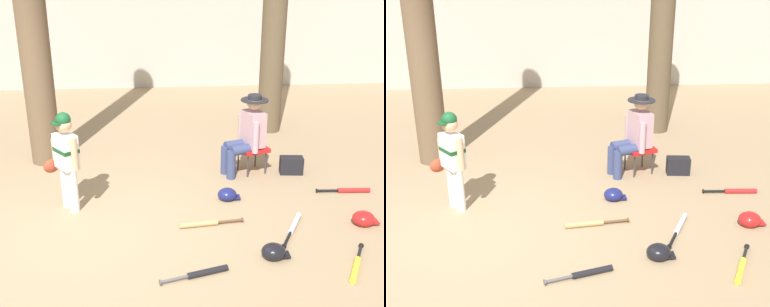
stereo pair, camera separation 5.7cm
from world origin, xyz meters
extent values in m
plane|color=#937A5B|center=(0.00, 0.00, 0.00)|extent=(60.00, 60.00, 0.00)
cube|color=#ADA89E|center=(0.00, 7.11, 1.23)|extent=(18.00, 0.36, 2.47)
cone|color=brown|center=(-0.87, 2.37, 0.00)|extent=(0.71, 0.71, 0.27)
cylinder|color=brown|center=(2.98, 3.58, 2.25)|extent=(0.42, 0.42, 4.49)
cone|color=brown|center=(2.98, 3.58, 0.00)|extent=(0.59, 0.59, 0.25)
cylinder|color=white|center=(-0.19, 0.64, 0.29)|extent=(0.12, 0.12, 0.58)
cylinder|color=white|center=(-0.31, 0.78, 0.29)|extent=(0.12, 0.12, 0.58)
cube|color=white|center=(-0.25, 0.71, 0.80)|extent=(0.34, 0.36, 0.44)
cube|color=#144723|center=(-0.25, 0.71, 0.82)|extent=(0.35, 0.37, 0.05)
sphere|color=tan|center=(-0.25, 0.71, 1.15)|extent=(0.20, 0.20, 0.20)
sphere|color=#144723|center=(-0.25, 0.71, 1.21)|extent=(0.19, 0.19, 0.19)
cube|color=#144723|center=(-0.32, 0.66, 1.19)|extent=(0.17, 0.17, 0.02)
cylinder|color=tan|center=(-0.12, 0.51, 0.84)|extent=(0.11, 0.11, 0.42)
cylinder|color=tan|center=(-0.41, 0.85, 0.72)|extent=(0.11, 0.11, 0.40)
ellipsoid|color=#933823|center=(-0.47, 0.83, 0.56)|extent=(0.25, 0.23, 0.18)
cube|color=red|center=(2.30, 1.70, 0.38)|extent=(0.51, 0.51, 0.06)
cylinder|color=#333338|center=(2.21, 1.51, 0.19)|extent=(0.02, 0.02, 0.38)
cylinder|color=#333338|center=(2.11, 1.79, 0.19)|extent=(0.02, 0.02, 0.38)
cylinder|color=#333338|center=(2.49, 1.60, 0.19)|extent=(0.02, 0.02, 0.38)
cylinder|color=#333338|center=(2.40, 1.89, 0.19)|extent=(0.02, 0.02, 0.38)
cylinder|color=navy|center=(1.96, 1.48, 0.21)|extent=(0.13, 0.13, 0.43)
cylinder|color=navy|center=(1.89, 1.67, 0.21)|extent=(0.13, 0.13, 0.43)
cylinder|color=navy|center=(2.15, 1.54, 0.43)|extent=(0.43, 0.27, 0.15)
cylinder|color=navy|center=(2.08, 1.73, 0.43)|extent=(0.43, 0.27, 0.15)
cube|color=#B28C99|center=(2.30, 1.70, 0.69)|extent=(0.34, 0.42, 0.52)
cylinder|color=#B28C99|center=(2.30, 1.46, 0.63)|extent=(0.11, 0.11, 0.46)
cylinder|color=#B28C99|center=(2.16, 1.88, 0.63)|extent=(0.11, 0.11, 0.46)
sphere|color=tan|center=(2.30, 1.70, 1.09)|extent=(0.22, 0.22, 0.22)
cylinder|color=#232328|center=(2.30, 1.70, 1.12)|extent=(0.40, 0.40, 0.02)
cylinder|color=#232328|center=(2.30, 1.70, 1.16)|extent=(0.20, 0.20, 0.09)
cube|color=black|center=(2.89, 1.59, 0.13)|extent=(0.36, 0.21, 0.26)
cylinder|color=red|center=(3.59, 0.88, 0.03)|extent=(0.45, 0.09, 0.07)
cylinder|color=black|center=(3.22, 0.90, 0.03)|extent=(0.30, 0.05, 0.03)
cylinder|color=black|center=(3.07, 0.91, 0.03)|extent=(0.02, 0.06, 0.06)
cylinder|color=black|center=(1.36, -0.86, 0.03)|extent=(0.44, 0.19, 0.07)
cylinder|color=#4C4C51|center=(1.01, -0.96, 0.03)|extent=(0.29, 0.11, 0.03)
cylinder|color=#4C4C51|center=(0.87, -1.00, 0.03)|extent=(0.03, 0.06, 0.06)
cylinder|color=#B7BCC6|center=(2.53, 0.05, 0.03)|extent=(0.28, 0.45, 0.07)
cylinder|color=black|center=(2.34, -0.31, 0.03)|extent=(0.18, 0.30, 0.03)
cylinder|color=black|center=(2.27, -0.45, 0.03)|extent=(0.06, 0.04, 0.06)
cylinder|color=yellow|center=(2.90, -0.94, 0.03)|extent=(0.27, 0.41, 0.07)
cylinder|color=black|center=(3.07, -0.63, 0.03)|extent=(0.17, 0.27, 0.03)
cylinder|color=black|center=(3.14, -0.50, 0.03)|extent=(0.06, 0.04, 0.06)
cylinder|color=tan|center=(1.36, 0.12, 0.03)|extent=(0.48, 0.12, 0.07)
cylinder|color=brown|center=(1.75, 0.17, 0.03)|extent=(0.32, 0.07, 0.03)
cylinder|color=brown|center=(1.91, 0.18, 0.03)|extent=(0.02, 0.06, 0.06)
ellipsoid|color=#A81919|center=(3.37, 0.01, 0.08)|extent=(0.27, 0.25, 0.19)
cube|color=#A81919|center=(3.50, 0.01, 0.04)|extent=(0.11, 0.14, 0.02)
ellipsoid|color=navy|center=(1.80, 0.80, 0.08)|extent=(0.26, 0.23, 0.17)
cube|color=navy|center=(1.93, 0.80, 0.03)|extent=(0.10, 0.13, 0.02)
ellipsoid|color=black|center=(2.11, -0.61, 0.08)|extent=(0.27, 0.24, 0.18)
cube|color=black|center=(2.23, -0.61, 0.04)|extent=(0.11, 0.13, 0.02)
camera|label=1|loc=(0.86, -5.18, 3.10)|focal=46.90mm
camera|label=2|loc=(0.92, -5.18, 3.10)|focal=46.90mm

